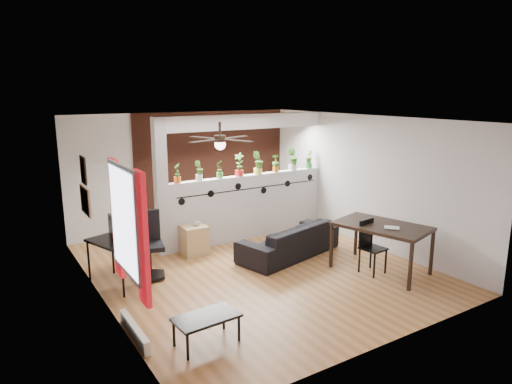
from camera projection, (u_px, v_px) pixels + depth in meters
name	position (u px, v px, depth m)	size (l,w,h in m)	color
room_shell	(254.00, 196.00, 7.81)	(6.30, 7.10, 2.90)	brown
partition_wall	(249.00, 206.00, 9.60)	(3.60, 0.18, 1.35)	#BCBCC1
ceiling_header	(249.00, 121.00, 9.21)	(3.60, 0.18, 0.30)	silver
pier_column	(161.00, 187.00, 8.47)	(0.22, 0.20, 2.60)	#BCBCC1
brick_panel	(216.00, 167.00, 10.68)	(3.90, 0.05, 2.60)	#9F482E
vine_decal	(251.00, 188.00, 9.43)	(3.31, 0.01, 0.30)	black
window_assembly	(126.00, 224.00, 5.44)	(0.09, 1.30, 1.55)	white
baseboard_heater	(134.00, 331.00, 5.76)	(0.08, 1.00, 0.18)	silver
corkboard	(85.00, 201.00, 7.24)	(0.03, 0.60, 0.45)	#966A48
framed_art	(83.00, 170.00, 7.09)	(0.03, 0.34, 0.44)	#8C7259
ceiling_fan	(220.00, 141.00, 6.92)	(1.19, 1.19, 0.43)	black
potted_plant_0	(177.00, 172.00, 8.59)	(0.18, 0.21, 0.38)	#D45A19
potted_plant_1	(199.00, 170.00, 8.82)	(0.24, 0.23, 0.39)	silver
potted_plant_2	(220.00, 168.00, 9.06)	(0.23, 0.21, 0.37)	#4D9636
potted_plant_3	(239.00, 164.00, 9.28)	(0.31, 0.32, 0.47)	red
potted_plant_4	(258.00, 162.00, 9.51)	(0.32, 0.30, 0.48)	#CBCB47
potted_plant_5	(276.00, 163.00, 9.76)	(0.23, 0.23, 0.37)	orange
potted_plant_6	(293.00, 159.00, 9.98)	(0.32, 0.33, 0.48)	silver
potted_plant_7	(309.00, 159.00, 10.23)	(0.26, 0.26, 0.41)	#30843C
sofa	(289.00, 240.00, 8.61)	(2.01, 0.79, 0.59)	black
cube_shelf	(194.00, 240.00, 8.67)	(0.46, 0.41, 0.56)	tan
cup	(196.00, 223.00, 8.62)	(0.13, 0.13, 0.10)	gray
computer_desk	(116.00, 246.00, 7.22)	(0.82, 1.12, 0.73)	black
monitor	(113.00, 233.00, 7.31)	(0.06, 0.34, 0.19)	black
office_chair	(149.00, 249.00, 7.57)	(0.57, 0.57, 1.10)	black
dining_table	(382.00, 230.00, 7.77)	(1.30, 1.72, 0.83)	black
book	(392.00, 229.00, 7.44)	(0.18, 0.24, 0.02)	gray
folding_chair	(369.00, 242.00, 7.78)	(0.41, 0.41, 0.92)	black
coffee_table	(206.00, 319.00, 5.58)	(0.82, 0.49, 0.37)	black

